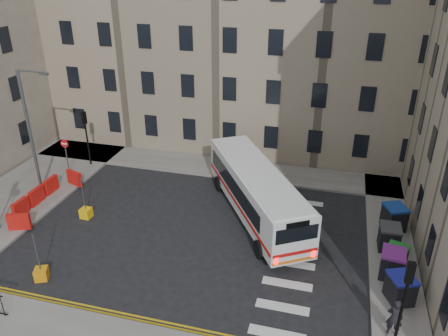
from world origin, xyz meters
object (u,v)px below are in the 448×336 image
at_px(bus, 256,190).
at_px(bollard_chevron, 42,274).
at_px(wheelie_bin_a, 400,288).
at_px(wheelie_bin_d, 389,237).
at_px(wheelie_bin_c, 396,258).
at_px(pedestrian, 395,318).
at_px(wheelie_bin_e, 394,217).
at_px(wheelie_bin_b, 392,264).
at_px(streetlamp, 30,131).
at_px(bollard_yellow, 86,213).

height_order(bus, bollard_chevron, bus).
distance_m(wheelie_bin_a, wheelie_bin_d, 4.00).
xyz_separation_m(bus, wheelie_bin_c, (7.69, -3.31, -0.95)).
distance_m(wheelie_bin_d, pedestrian, 6.17).
bearing_deg(wheelie_bin_c, wheelie_bin_e, 106.54).
bearing_deg(wheelie_bin_b, wheelie_bin_a, -74.58).
relative_size(streetlamp, wheelie_bin_b, 5.84).
distance_m(wheelie_bin_c, pedestrian, 4.47).
relative_size(wheelie_bin_c, wheelie_bin_d, 1.04).
bearing_deg(bus, wheelie_bin_a, -67.72).
distance_m(wheelie_bin_c, wheelie_bin_e, 3.84).
relative_size(wheelie_bin_b, wheelie_bin_e, 0.87).
height_order(bus, wheelie_bin_b, bus).
xyz_separation_m(wheelie_bin_a, bollard_chevron, (-16.57, -2.81, -0.52)).
distance_m(wheelie_bin_a, bollard_chevron, 16.82).
relative_size(wheelie_bin_b, pedestrian, 0.79).
bearing_deg(wheelie_bin_d, wheelie_bin_b, -91.42).
bearing_deg(bus, wheelie_bin_e, -28.07).
bearing_deg(wheelie_bin_b, bollard_chevron, -157.13).
relative_size(streetlamp, wheelie_bin_a, 5.38).
height_order(streetlamp, wheelie_bin_c, streetlamp).
xyz_separation_m(wheelie_bin_d, wheelie_bin_e, (0.41, 2.10, 0.03)).
height_order(wheelie_bin_c, pedestrian, pedestrian).
bearing_deg(wheelie_bin_d, wheelie_bin_e, 78.04).
height_order(bollard_yellow, bollard_chevron, same).
bearing_deg(streetlamp, wheelie_bin_d, -1.93).
bearing_deg(wheelie_bin_e, streetlamp, 160.69).
distance_m(wheelie_bin_d, bollard_yellow, 17.31).
distance_m(wheelie_bin_c, wheelie_bin_d, 1.74).
bearing_deg(wheelie_bin_e, bollard_yellow, 167.95).
relative_size(wheelie_bin_a, pedestrian, 0.86).
distance_m(wheelie_bin_b, wheelie_bin_d, 2.32).
bearing_deg(wheelie_bin_b, bus, 159.94).
height_order(wheelie_bin_d, wheelie_bin_e, wheelie_bin_e).
height_order(bus, wheelie_bin_d, bus).
bearing_deg(bollard_yellow, bollard_chevron, -80.81).
bearing_deg(wheelie_bin_b, pedestrian, -85.52).
xyz_separation_m(wheelie_bin_c, wheelie_bin_e, (0.21, 3.83, 0.08)).
distance_m(pedestrian, bollard_chevron, 16.16).
bearing_deg(wheelie_bin_d, wheelie_bin_c, -84.46).
xyz_separation_m(wheelie_bin_b, bollard_chevron, (-16.34, -4.48, -0.55)).
distance_m(wheelie_bin_e, bollard_chevron, 18.99).
distance_m(wheelie_bin_b, wheelie_bin_c, 0.64).
distance_m(wheelie_bin_b, wheelie_bin_e, 4.44).
distance_m(wheelie_bin_b, pedestrian, 3.86).
xyz_separation_m(wheelie_bin_b, bollard_yellow, (-17.24, 1.06, -0.55)).
xyz_separation_m(wheelie_bin_a, pedestrian, (-0.44, -2.17, 0.21)).
relative_size(bus, wheelie_bin_c, 7.61).
relative_size(pedestrian, bollard_yellow, 2.94).
bearing_deg(streetlamp, pedestrian, -17.75).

